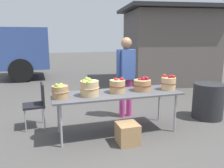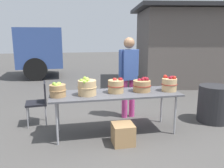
{
  "view_description": "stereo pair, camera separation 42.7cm",
  "coord_description": "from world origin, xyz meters",
  "px_view_note": "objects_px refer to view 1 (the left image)",
  "views": [
    {
      "loc": [
        -1.27,
        -3.76,
        1.76
      ],
      "look_at": [
        0.0,
        0.3,
        0.85
      ],
      "focal_mm": 36.58,
      "sensor_mm": 36.0,
      "label": 1
    },
    {
      "loc": [
        -0.85,
        -3.86,
        1.76
      ],
      "look_at": [
        0.0,
        0.3,
        0.85
      ],
      "focal_mm": 36.58,
      "sensor_mm": 36.0,
      "label": 2
    }
  ],
  "objects_px": {
    "apple_basket_red_0": "(117,86)",
    "produce_crate": "(128,133)",
    "apple_basket_green_1": "(90,88)",
    "vendor_adult": "(126,71)",
    "apple_basket_green_0": "(60,91)",
    "apple_basket_red_1": "(142,85)",
    "folding_chair": "(37,102)",
    "market_table": "(117,95)",
    "trash_barrel": "(208,101)",
    "apple_basket_red_2": "(168,83)"
  },
  "relations": [
    {
      "from": "apple_basket_green_0",
      "to": "vendor_adult",
      "type": "bearing_deg",
      "value": 28.47
    },
    {
      "from": "vendor_adult",
      "to": "apple_basket_green_1",
      "type": "bearing_deg",
      "value": 29.91
    },
    {
      "from": "apple_basket_green_1",
      "to": "vendor_adult",
      "type": "bearing_deg",
      "value": 39.28
    },
    {
      "from": "apple_basket_green_1",
      "to": "produce_crate",
      "type": "xyz_separation_m",
      "value": [
        0.53,
        -0.44,
        -0.72
      ]
    },
    {
      "from": "market_table",
      "to": "apple_basket_green_1",
      "type": "xyz_separation_m",
      "value": [
        -0.51,
        -0.05,
        0.18
      ]
    },
    {
      "from": "apple_basket_green_1",
      "to": "apple_basket_red_0",
      "type": "distance_m",
      "value": 0.53
    },
    {
      "from": "trash_barrel",
      "to": "apple_basket_green_1",
      "type": "bearing_deg",
      "value": -176.21
    },
    {
      "from": "market_table",
      "to": "trash_barrel",
      "type": "bearing_deg",
      "value": 3.47
    },
    {
      "from": "vendor_adult",
      "to": "apple_basket_red_0",
      "type": "bearing_deg",
      "value": 49.24
    },
    {
      "from": "vendor_adult",
      "to": "produce_crate",
      "type": "distance_m",
      "value": 1.54
    },
    {
      "from": "apple_basket_green_1",
      "to": "folding_chair",
      "type": "bearing_deg",
      "value": 139.8
    },
    {
      "from": "apple_basket_red_0",
      "to": "folding_chair",
      "type": "bearing_deg",
      "value": 154.42
    },
    {
      "from": "apple_basket_green_0",
      "to": "trash_barrel",
      "type": "bearing_deg",
      "value": 3.23
    },
    {
      "from": "apple_basket_green_0",
      "to": "trash_barrel",
      "type": "xyz_separation_m",
      "value": [
        3.11,
        0.18,
        -0.49
      ]
    },
    {
      "from": "market_table",
      "to": "apple_basket_green_1",
      "type": "relative_size",
      "value": 6.9
    },
    {
      "from": "apple_basket_green_0",
      "to": "apple_basket_red_0",
      "type": "height_order",
      "value": "apple_basket_red_0"
    },
    {
      "from": "folding_chair",
      "to": "apple_basket_red_1",
      "type": "bearing_deg",
      "value": 65.81
    },
    {
      "from": "apple_basket_red_2",
      "to": "produce_crate",
      "type": "height_order",
      "value": "apple_basket_red_2"
    },
    {
      "from": "apple_basket_red_0",
      "to": "produce_crate",
      "type": "relative_size",
      "value": 0.87
    },
    {
      "from": "apple_basket_green_0",
      "to": "apple_basket_red_1",
      "type": "height_order",
      "value": "apple_basket_red_1"
    },
    {
      "from": "apple_basket_red_1",
      "to": "produce_crate",
      "type": "xyz_separation_m",
      "value": [
        -0.48,
        -0.51,
        -0.69
      ]
    },
    {
      "from": "trash_barrel",
      "to": "produce_crate",
      "type": "height_order",
      "value": "trash_barrel"
    },
    {
      "from": "apple_basket_green_1",
      "to": "trash_barrel",
      "type": "height_order",
      "value": "apple_basket_green_1"
    },
    {
      "from": "apple_basket_red_1",
      "to": "market_table",
      "type": "bearing_deg",
      "value": -177.28
    },
    {
      "from": "apple_basket_red_2",
      "to": "folding_chair",
      "type": "bearing_deg",
      "value": 162.65
    },
    {
      "from": "vendor_adult",
      "to": "apple_basket_green_0",
      "type": "bearing_deg",
      "value": 19.09
    },
    {
      "from": "market_table",
      "to": "apple_basket_green_1",
      "type": "bearing_deg",
      "value": -174.9
    },
    {
      "from": "apple_basket_green_1",
      "to": "folding_chair",
      "type": "distance_m",
      "value": 1.21
    },
    {
      "from": "apple_basket_green_0",
      "to": "produce_crate",
      "type": "xyz_separation_m",
      "value": [
        1.03,
        -0.43,
        -0.69
      ]
    },
    {
      "from": "apple_basket_red_1",
      "to": "trash_barrel",
      "type": "relative_size",
      "value": 0.45
    },
    {
      "from": "market_table",
      "to": "apple_basket_green_0",
      "type": "distance_m",
      "value": 1.01
    },
    {
      "from": "apple_basket_green_0",
      "to": "trash_barrel",
      "type": "distance_m",
      "value": 3.16
    },
    {
      "from": "apple_basket_green_0",
      "to": "folding_chair",
      "type": "bearing_deg",
      "value": 117.32
    },
    {
      "from": "vendor_adult",
      "to": "market_table",
      "type": "bearing_deg",
      "value": 49.23
    },
    {
      "from": "apple_basket_red_2",
      "to": "apple_basket_green_0",
      "type": "bearing_deg",
      "value": 179.89
    },
    {
      "from": "apple_basket_red_1",
      "to": "folding_chair",
      "type": "height_order",
      "value": "apple_basket_red_1"
    },
    {
      "from": "apple_basket_green_0",
      "to": "apple_basket_green_1",
      "type": "relative_size",
      "value": 0.86
    },
    {
      "from": "apple_basket_green_1",
      "to": "folding_chair",
      "type": "height_order",
      "value": "apple_basket_green_1"
    },
    {
      "from": "apple_basket_green_1",
      "to": "produce_crate",
      "type": "height_order",
      "value": "apple_basket_green_1"
    },
    {
      "from": "apple_basket_red_1",
      "to": "trash_barrel",
      "type": "height_order",
      "value": "apple_basket_red_1"
    },
    {
      "from": "apple_basket_green_1",
      "to": "vendor_adult",
      "type": "relative_size",
      "value": 0.19
    },
    {
      "from": "apple_basket_red_0",
      "to": "apple_basket_red_1",
      "type": "height_order",
      "value": "apple_basket_red_0"
    },
    {
      "from": "vendor_adult",
      "to": "apple_basket_red_1",
      "type": "bearing_deg",
      "value": 84.87
    },
    {
      "from": "apple_basket_green_1",
      "to": "folding_chair",
      "type": "xyz_separation_m",
      "value": [
        -0.88,
        0.74,
        -0.38
      ]
    },
    {
      "from": "apple_basket_green_0",
      "to": "vendor_adult",
      "type": "distance_m",
      "value": 1.66
    },
    {
      "from": "apple_basket_red_0",
      "to": "vendor_adult",
      "type": "relative_size",
      "value": 0.17
    },
    {
      "from": "trash_barrel",
      "to": "produce_crate",
      "type": "distance_m",
      "value": 2.18
    },
    {
      "from": "apple_basket_red_1",
      "to": "produce_crate",
      "type": "relative_size",
      "value": 0.98
    },
    {
      "from": "apple_basket_red_2",
      "to": "folding_chair",
      "type": "height_order",
      "value": "apple_basket_red_2"
    },
    {
      "from": "vendor_adult",
      "to": "produce_crate",
      "type": "relative_size",
      "value": 4.99
    }
  ]
}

